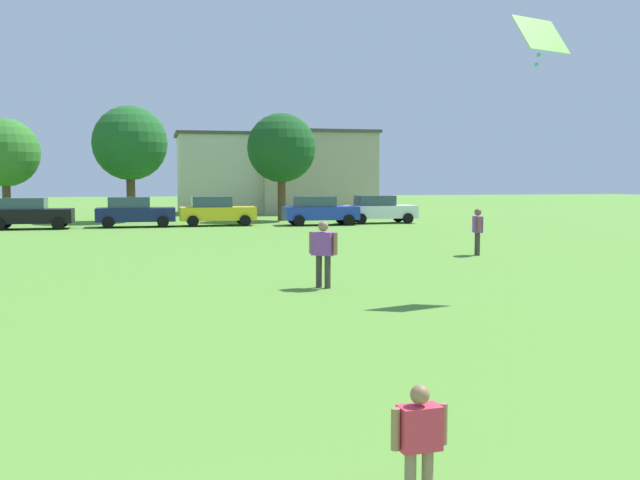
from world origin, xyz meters
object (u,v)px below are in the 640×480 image
child_kite_flyer (419,436)px  tree_far_right (281,148)px  parked_car_yellow_2 (216,211)px  parked_car_navy_1 (134,212)px  tree_right (130,143)px  parked_car_black_0 (29,213)px  adult_bystander (323,248)px  bystander_near_trees (478,228)px  parked_car_blue_3 (319,210)px  tree_left (5,153)px  parked_car_white_4 (379,209)px  kite (541,37)px

child_kite_flyer → tree_far_right: tree_far_right is taller
parked_car_yellow_2 → tree_far_right: size_ratio=0.63×
parked_car_navy_1 → tree_right: bearing=93.6°
parked_car_black_0 → parked_car_navy_1: 5.47m
child_kite_flyer → adult_bystander: size_ratio=0.63×
child_kite_flyer → bystander_near_trees: 20.30m
parked_car_navy_1 → tree_far_right: bearing=24.9°
parked_car_yellow_2 → tree_right: tree_right is taller
adult_bystander → tree_far_right: tree_far_right is taller
adult_bystander → tree_right: (-5.53, 29.76, 3.91)m
adult_bystander → parked_car_blue_3: size_ratio=0.39×
child_kite_flyer → tree_far_right: size_ratio=0.15×
child_kite_flyer → bystander_near_trees: (9.02, 18.19, 0.36)m
bystander_near_trees → child_kite_flyer: bearing=-10.1°
child_kite_flyer → parked_car_yellow_2: bearing=82.7°
parked_car_yellow_2 → tree_left: (-11.95, 3.76, 3.35)m
child_kite_flyer → parked_car_yellow_2: 36.49m
child_kite_flyer → tree_right: (-3.57, 41.67, 4.27)m
adult_bystander → child_kite_flyer: bearing=-57.8°
bystander_near_trees → parked_car_navy_1: size_ratio=0.38×
parked_car_navy_1 → parked_car_yellow_2: size_ratio=1.00×
parked_car_blue_3 → tree_right: 13.00m
parked_car_yellow_2 → parked_car_blue_3: (5.90, -0.81, 0.00)m
parked_car_white_4 → tree_far_right: bearing=143.5°
adult_bystander → parked_car_white_4: parked_car_white_4 is taller
parked_car_navy_1 → tree_right: (-0.33, 5.37, 4.04)m
parked_car_black_0 → tree_right: 8.76m
child_kite_flyer → parked_car_black_0: (-8.68, 35.81, 0.24)m
parked_car_yellow_2 → parked_car_white_4: same height
tree_right → tree_far_right: 9.49m
kite → tree_left: kite is taller
bystander_near_trees → tree_far_right: size_ratio=0.24×
bystander_near_trees → parked_car_blue_3: parked_car_blue_3 is taller
parked_car_black_0 → parked_car_blue_3: (15.91, -0.16, 0.00)m
parked_car_navy_1 → parked_car_white_4: 14.39m
adult_bystander → parked_car_yellow_2: parked_car_yellow_2 is taller
parked_car_black_0 → parked_car_white_4: same height
adult_bystander → tree_left: size_ratio=0.27×
parked_car_yellow_2 → parked_car_blue_3: 5.95m
child_kite_flyer → tree_right: 42.04m
kite → parked_car_white_4: size_ratio=0.35×
parked_car_navy_1 → child_kite_flyer: bearing=-84.9°
parked_car_yellow_2 → tree_far_right: 7.14m
parked_car_black_0 → parked_car_white_4: (19.83, 0.77, 0.00)m
parked_car_black_0 → parked_car_yellow_2: (10.02, 0.66, 0.00)m
kite → bystander_near_trees: bearing=74.1°
kite → parked_car_white_4: kite is taller
parked_car_black_0 → tree_right: size_ratio=0.59×
parked_car_white_4 → tree_far_right: (-5.30, 3.92, 3.78)m
adult_bystander → kite: kite is taller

